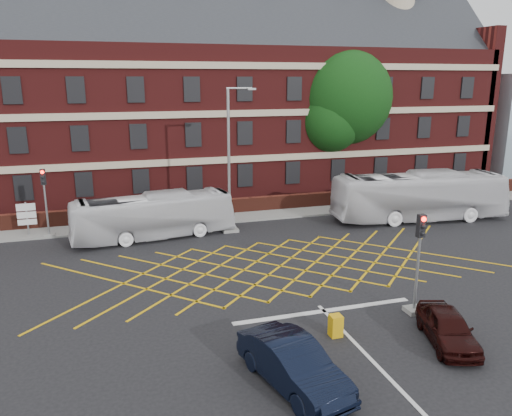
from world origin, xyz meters
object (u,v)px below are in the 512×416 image
object	(u,v)px
bus_right	(419,196)
utility_cabinet	(336,326)
street_lamp	(230,184)
direction_signs	(27,215)
traffic_light_near	(417,273)
deciduous_tree	(342,104)
bus_left	(153,216)
car_navy	(293,364)
car_maroon	(448,327)
traffic_light_far	(47,210)

from	to	relation	value
bus_right	utility_cabinet	world-z (taller)	bus_right
street_lamp	direction_signs	size ratio (longest dim) A/B	4.11
direction_signs	traffic_light_near	bearing A→B (deg)	-43.53
deciduous_tree	bus_left	bearing A→B (deg)	-152.73
direction_signs	utility_cabinet	size ratio (longest dim) A/B	2.59
car_navy	car_maroon	world-z (taller)	car_navy
utility_cabinet	street_lamp	bearing A→B (deg)	92.04
traffic_light_far	car_maroon	bearing A→B (deg)	-49.72
bus_right	deciduous_tree	bearing A→B (deg)	13.76
traffic_light_near	car_navy	bearing A→B (deg)	-153.60
car_maroon	deciduous_tree	bearing A→B (deg)	89.97
bus_right	street_lamp	size ratio (longest dim) A/B	1.33
deciduous_tree	bus_right	bearing A→B (deg)	-82.91
car_maroon	traffic_light_far	world-z (taller)	traffic_light_far
bus_right	car_maroon	size ratio (longest dim) A/B	3.24
direction_signs	utility_cabinet	xyz separation A→B (m)	(12.84, -16.87, -0.95)
bus_left	bus_right	distance (m)	18.05
bus_left	traffic_light_far	size ratio (longest dim) A/B	2.32
traffic_light_near	street_lamp	size ratio (longest dim) A/B	0.47
bus_left	traffic_light_far	bearing A→B (deg)	64.79
bus_right	deciduous_tree	world-z (taller)	deciduous_tree
traffic_light_far	traffic_light_near	bearing A→B (deg)	-44.85
bus_left	car_navy	xyz separation A→B (m)	(2.68, -16.92, -0.62)
car_navy	direction_signs	size ratio (longest dim) A/B	2.09
deciduous_tree	direction_signs	distance (m)	25.76
bus_left	street_lamp	distance (m)	5.16
direction_signs	traffic_light_far	bearing A→B (deg)	-20.56
traffic_light_far	direction_signs	xyz separation A→B (m)	(-1.22, 0.46, -0.39)
bus_right	traffic_light_near	world-z (taller)	traffic_light_near
bus_right	car_maroon	distance (m)	17.37
car_navy	traffic_light_far	size ratio (longest dim) A/B	1.08
car_maroon	traffic_light_near	size ratio (longest dim) A/B	0.87
bus_right	car_maroon	world-z (taller)	bus_right
deciduous_tree	traffic_light_far	size ratio (longest dim) A/B	2.83
direction_signs	car_maroon	bearing A→B (deg)	-48.25
traffic_light_near	car_maroon	bearing A→B (deg)	-97.09
bus_right	traffic_light_far	size ratio (longest dim) A/B	2.82
bus_right	car_navy	size ratio (longest dim) A/B	2.62
bus_left	car_maroon	size ratio (longest dim) A/B	2.66
street_lamp	deciduous_tree	bearing A→B (deg)	36.11
car_maroon	direction_signs	bearing A→B (deg)	148.97
bus_left	utility_cabinet	distance (m)	15.42
bus_left	direction_signs	bearing A→B (deg)	64.31
bus_left	traffic_light_near	xyz separation A→B (m)	(9.40, -13.58, 0.38)
traffic_light_near	utility_cabinet	distance (m)	4.33
bus_left	bus_right	xyz separation A→B (m)	(18.00, -1.24, 0.30)
car_maroon	direction_signs	size ratio (longest dim) A/B	1.69
bus_left	utility_cabinet	bearing A→B (deg)	-167.11
bus_left	street_lamp	bearing A→B (deg)	-98.09
car_maroon	deciduous_tree	world-z (taller)	deciduous_tree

